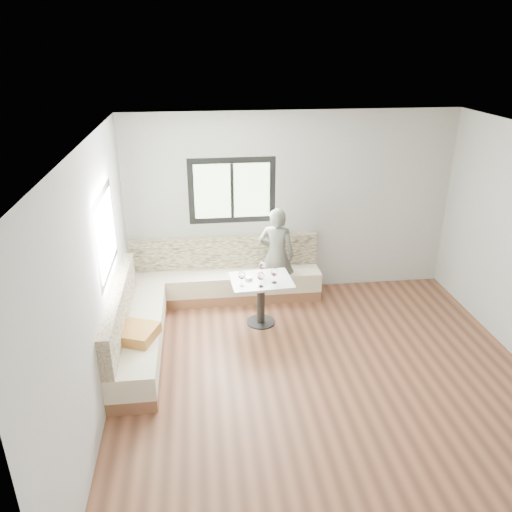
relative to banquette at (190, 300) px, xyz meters
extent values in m
cube|color=brown|center=(1.59, -1.62, -0.33)|extent=(5.00, 5.00, 0.01)
cube|color=white|center=(1.59, -1.62, 2.47)|extent=(5.00, 5.00, 0.01)
cube|color=#B7B7B2|center=(1.59, 0.88, 1.07)|extent=(5.00, 0.01, 2.80)
cube|color=#B7B7B2|center=(1.59, -4.12, 1.07)|extent=(5.00, 0.01, 2.80)
cube|color=#B7B7B2|center=(-0.91, -1.62, 1.07)|extent=(0.01, 5.00, 2.80)
cube|color=black|center=(0.69, 0.87, 1.32)|extent=(1.30, 0.02, 1.00)
cube|color=black|center=(-0.90, -0.72, 1.32)|extent=(0.02, 1.30, 1.00)
cube|color=brown|center=(0.54, 0.60, -0.25)|extent=(2.90, 0.55, 0.16)
cube|color=#F6EBCB|center=(0.54, 0.60, -0.03)|extent=(2.90, 0.55, 0.29)
cube|color=#F4E4C3|center=(0.54, 0.81, 0.37)|extent=(2.90, 0.14, 0.50)
cube|color=brown|center=(-0.63, -0.80, -0.25)|extent=(0.55, 2.25, 0.16)
cube|color=#F6EBCB|center=(-0.63, -0.80, -0.03)|extent=(0.55, 2.25, 0.29)
cube|color=#F4E4C3|center=(-0.84, -0.80, 0.37)|extent=(0.14, 2.25, 0.50)
cube|color=#B6683B|center=(-0.62, -1.11, 0.18)|extent=(0.58, 0.58, 0.13)
cylinder|color=black|center=(0.99, -0.18, -0.32)|extent=(0.41, 0.41, 0.02)
cylinder|color=black|center=(0.99, -0.18, -0.01)|extent=(0.11, 0.11, 0.65)
cube|color=silver|center=(0.99, -0.18, 0.33)|extent=(0.87, 0.70, 0.04)
imported|color=#54554C|center=(1.31, 0.50, 0.41)|extent=(0.62, 0.50, 1.48)
cylinder|color=white|center=(0.82, -0.17, 0.37)|extent=(0.11, 0.11, 0.04)
sphere|color=black|center=(0.84, -0.16, 0.38)|extent=(0.02, 0.02, 0.02)
sphere|color=black|center=(0.81, -0.16, 0.38)|extent=(0.02, 0.02, 0.02)
sphere|color=black|center=(0.82, -0.18, 0.38)|extent=(0.02, 0.02, 0.02)
cylinder|color=white|center=(0.71, -0.34, 0.35)|extent=(0.07, 0.07, 0.01)
cylinder|color=white|center=(0.71, -0.34, 0.40)|extent=(0.01, 0.01, 0.09)
ellipsoid|color=white|center=(0.71, -0.34, 0.51)|extent=(0.10, 0.10, 0.12)
cylinder|color=#4D0317|center=(0.71, -0.34, 0.48)|extent=(0.07, 0.07, 0.02)
cylinder|color=white|center=(0.96, -0.40, 0.35)|extent=(0.07, 0.07, 0.01)
cylinder|color=white|center=(0.96, -0.40, 0.40)|extent=(0.01, 0.01, 0.09)
ellipsoid|color=white|center=(0.96, -0.40, 0.51)|extent=(0.10, 0.10, 0.12)
cylinder|color=#4D0317|center=(0.96, -0.40, 0.48)|extent=(0.07, 0.07, 0.02)
cylinder|color=white|center=(1.16, -0.31, 0.35)|extent=(0.07, 0.07, 0.01)
cylinder|color=white|center=(1.16, -0.31, 0.40)|extent=(0.01, 0.01, 0.09)
ellipsoid|color=white|center=(1.16, -0.31, 0.51)|extent=(0.10, 0.10, 0.12)
cylinder|color=#4D0317|center=(1.16, -0.31, 0.48)|extent=(0.07, 0.07, 0.02)
cylinder|color=white|center=(1.03, -0.06, 0.35)|extent=(0.07, 0.07, 0.01)
cylinder|color=white|center=(1.03, -0.06, 0.40)|extent=(0.01, 0.01, 0.09)
ellipsoid|color=white|center=(1.03, -0.06, 0.51)|extent=(0.10, 0.10, 0.12)
cylinder|color=#4D0317|center=(1.03, -0.06, 0.48)|extent=(0.07, 0.07, 0.02)
camera|label=1|loc=(0.18, -6.29, 3.37)|focal=35.00mm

